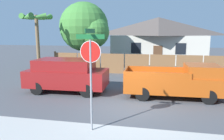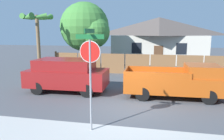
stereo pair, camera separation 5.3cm
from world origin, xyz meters
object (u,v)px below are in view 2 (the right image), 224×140
orange_pickup (178,82)px  red_suv (67,74)px  palm_tree (37,23)px  stop_sign (90,62)px  oak_tree (86,28)px  house (159,39)px

orange_pickup → red_suv: bearing=178.4°
palm_tree → stop_sign: 11.88m
oak_tree → orange_pickup: 10.92m
stop_sign → palm_tree: bearing=131.5°
house → orange_pickup: size_ratio=2.07×
red_suv → stop_sign: size_ratio=1.31×
palm_tree → house: bearing=43.7°
stop_sign → red_suv: bearing=125.4°
house → oak_tree: bearing=-135.5°
house → stop_sign: bearing=-97.2°
oak_tree → orange_pickup: bearing=-45.7°
palm_tree → red_suv: 7.16m
oak_tree → orange_pickup: oak_tree is taller
house → palm_tree: bearing=-136.3°
red_suv → house: bearing=67.9°
oak_tree → red_suv: 8.13m
palm_tree → orange_pickup: size_ratio=0.94×
orange_pickup → palm_tree: bearing=154.2°
palm_tree → stop_sign: (7.24, -9.26, -1.70)m
house → stop_sign: size_ratio=3.00×
orange_pickup → stop_sign: (-3.28, -4.56, 1.54)m
red_suv → oak_tree: bearing=97.7°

